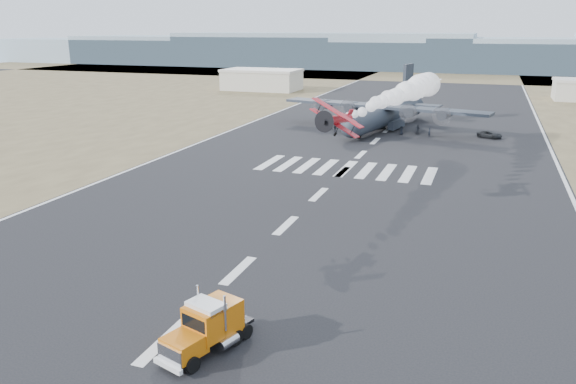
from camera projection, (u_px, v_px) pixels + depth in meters
The scene contains 21 objects.
ground at pixel (163, 342), 37.07m from camera, with size 500.00×500.00×0.00m, color black.
scrub_far at pixel (446, 74), 244.86m from camera, with size 500.00×80.00×0.00m, color brown.
runway_markings at pixel (361, 155), 91.27m from camera, with size 60.00×260.00×0.01m, color silver, non-canonical shape.
ridge_seg_a at pixel (112, 50), 332.91m from camera, with size 150.00×50.00×13.00m, color gray.
ridge_seg_b at pixel (210, 50), 311.70m from camera, with size 150.00×50.00×15.00m, color gray.
ridge_seg_c at pixel (322, 50), 290.48m from camera, with size 150.00×50.00×17.00m, color gray.
ridge_seg_d at pixel (452, 56), 270.12m from camera, with size 150.00×50.00×13.00m, color gray.
hangar_left at pixel (262, 79), 183.85m from camera, with size 24.50×14.50×6.70m.
semi_truck at pixel (207, 326), 35.77m from camera, with size 4.28×7.59×3.35m.
aerobatic_biplane at pixel (336, 119), 62.15m from camera, with size 6.24×6.10×4.13m.
smoke_trail at pixel (415, 88), 90.69m from camera, with size 7.50×41.11×4.22m.
transport_aircraft at pixel (386, 113), 113.73m from camera, with size 42.38×34.69×12.30m.
support_vehicle at pixel (490, 135), 104.82m from camera, with size 2.09×4.54×1.26m, color black.
crew_a at pixel (324, 125), 113.74m from camera, with size 0.60×0.49×1.64m, color black.
crew_b at pixel (337, 125), 114.33m from camera, with size 0.78×0.48×1.60m, color black.
crew_c at pixel (332, 125), 113.66m from camera, with size 1.10×0.51×1.70m, color black.
crew_d at pixel (418, 129), 109.13m from camera, with size 0.98×0.50×1.68m, color black.
crew_e at pixel (402, 130), 107.77m from camera, with size 0.86×0.53×1.76m, color black.
crew_f at pixel (335, 127), 111.32m from camera, with size 1.57×0.51×1.69m, color black.
crew_g at pixel (429, 132), 105.55m from camera, with size 0.64×0.53×1.77m, color black.
crew_h at pixel (363, 132), 106.53m from camera, with size 0.78×0.48×1.60m, color black.
Camera 1 is at (18.79, -28.07, 19.99)m, focal length 35.00 mm.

